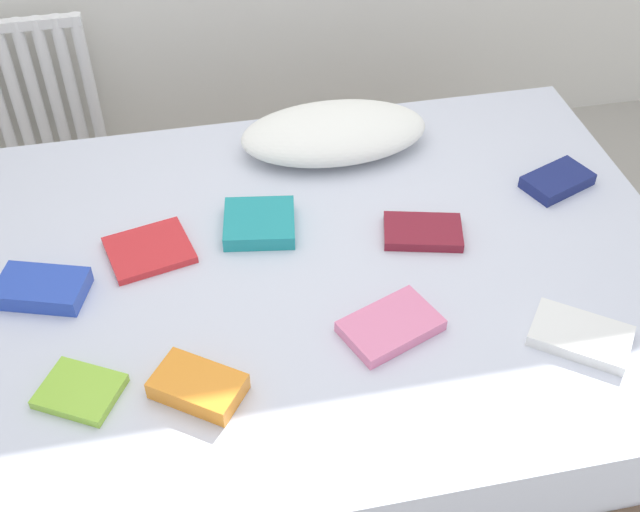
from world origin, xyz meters
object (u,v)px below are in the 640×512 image
Objects in this scene: textbook_teal at (259,223)px; pillow at (334,132)px; bed at (323,326)px; textbook_lime at (80,391)px; textbook_maroon at (423,232)px; textbook_white at (581,336)px; textbook_blue at (42,288)px; textbook_navy at (557,181)px; textbook_pink at (391,326)px; radiator at (25,92)px; textbook_red at (149,250)px; textbook_orange at (198,386)px.

pillow is at bearing 58.60° from textbook_teal.
bed is 11.36× the size of textbook_lime.
textbook_maroon is (0.29, 0.05, 0.27)m from bed.
textbook_white reaches higher than textbook_lime.
pillow is at bearing 47.29° from textbook_blue.
textbook_teal is at bearing 32.25° from textbook_blue.
textbook_lime is at bearing 178.09° from textbook_navy.
textbook_pink is at bearing -50.74° from textbook_teal.
bed is 10.16× the size of textbook_teal.
radiator is 0.97× the size of pillow.
pillow is at bearing 65.91° from textbook_pink.
textbook_blue reaches higher than textbook_teal.
pillow is 2.98× the size of textbook_teal.
textbook_lime is 0.76× the size of textbook_pink.
radiator is at bearing 149.58° from textbook_maroon.
textbook_teal is at bearing -54.74° from radiator.
textbook_teal is at bearing 177.94° from textbook_white.
textbook_teal is at bearing -6.16° from textbook_red.
textbook_white is (0.26, -0.45, 0.00)m from textbook_maroon.
radiator is at bearing 145.90° from pillow.
textbook_orange reaches higher than textbook_navy.
textbook_pink reaches higher than bed.
textbook_maroon is at bearing 68.06° from textbook_orange.
radiator reaches higher than textbook_pink.
textbook_navy is (1.21, 0.06, 0.01)m from textbook_red.
textbook_maroon is (0.66, 0.42, -0.01)m from textbook_orange.
textbook_orange is 0.93m from textbook_white.
textbook_navy is (0.90, 0.02, -0.00)m from textbook_teal.
textbook_pink reaches higher than textbook_lime.
pillow is 0.49m from textbook_maroon.
textbook_orange is (-0.51, -0.88, -0.04)m from pillow.
textbook_orange reaches higher than textbook_lime.
pillow is 2.93× the size of textbook_navy.
textbook_white is (0.70, -0.57, -0.01)m from textbook_teal.
textbook_pink is 1.07× the size of textbook_red.
textbook_teal is 0.60m from textbook_blue.
textbook_navy is (1.63, -1.01, 0.10)m from radiator.
textbook_maroon is 0.99× the size of textbook_red.
textbook_orange is at bearing -29.17° from textbook_blue.
textbook_red is 1.21m from textbook_navy.
textbook_lime is 0.76× the size of textbook_white.
radiator reaches higher than textbook_lime.
textbook_lime reaches higher than bed.
textbook_white is at bearing -48.14° from radiator.
bed is 8.58× the size of textbook_white.
bed is 9.18× the size of textbook_red.
radiator is 2.88× the size of textbook_teal.
textbook_orange is 0.49m from textbook_pink.
textbook_maroon is 0.76m from textbook_red.
textbook_orange reaches higher than textbook_white.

